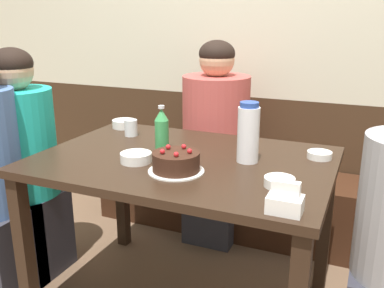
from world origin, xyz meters
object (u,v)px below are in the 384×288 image
at_px(bowl_soup_white, 319,155).
at_px(person_dark_striped, 24,168).
at_px(glass_water_tall, 131,128).
at_px(person_teal_shirt, 215,143).
at_px(bench_seat, 237,200).
at_px(bowl_side_dish, 279,182).
at_px(bowl_rice_small, 124,124).
at_px(bowl_sauce_shallow, 136,157).
at_px(napkin_holder, 285,201).
at_px(water_pitcher, 248,133).
at_px(soju_bottle, 162,129).
at_px(birthday_cake, 176,162).

xyz_separation_m(bowl_soup_white, person_dark_striped, (-1.44, -0.27, -0.18)).
bearing_deg(glass_water_tall, person_teal_shirt, 59.40).
xyz_separation_m(bench_seat, glass_water_tall, (-0.39, -0.61, 0.58)).
xyz_separation_m(bowl_soup_white, bowl_side_dish, (-0.09, -0.39, 0.00)).
relative_size(bowl_rice_small, bowl_sauce_shallow, 0.95).
xyz_separation_m(bench_seat, bowl_side_dish, (0.45, -0.99, 0.56)).
distance_m(napkin_holder, bowl_rice_small, 1.25).
distance_m(napkin_holder, person_teal_shirt, 1.25).
height_order(bowl_side_dish, bowl_sauce_shallow, bowl_sauce_shallow).
relative_size(water_pitcher, person_dark_striped, 0.21).
bearing_deg(bowl_rice_small, bench_seat, 43.21).
bearing_deg(bowl_side_dish, soju_bottle, 159.36).
relative_size(bench_seat, birthday_cake, 8.27).
height_order(water_pitcher, bowl_sauce_shallow, water_pitcher).
bearing_deg(bowl_soup_white, bowl_sauce_shallow, -153.08).
bearing_deg(water_pitcher, bench_seat, 109.30).
bearing_deg(bowl_soup_white, glass_water_tall, -179.53).
height_order(birthday_cake, glass_water_tall, birthday_cake).
bearing_deg(person_teal_shirt, birthday_cake, 10.05).
distance_m(bowl_sauce_shallow, person_dark_striped, 0.76).
relative_size(bowl_rice_small, glass_water_tall, 1.50).
xyz_separation_m(birthday_cake, person_dark_striped, (-0.94, 0.13, -0.20)).
distance_m(birthday_cake, glass_water_tall, 0.59).
bearing_deg(birthday_cake, soju_bottle, 127.98).
xyz_separation_m(soju_bottle, person_dark_striped, (-0.76, -0.10, -0.26)).
height_order(bowl_soup_white, person_dark_striped, person_dark_striped).
height_order(bench_seat, bowl_rice_small, bowl_rice_small).
bearing_deg(glass_water_tall, birthday_cake, -41.45).
distance_m(water_pitcher, bowl_side_dish, 0.31).
relative_size(bench_seat, bowl_side_dish, 16.57).
distance_m(bowl_rice_small, person_teal_shirt, 0.57).
bearing_deg(soju_bottle, napkin_holder, -33.34).
bearing_deg(birthday_cake, bench_seat, 92.64).
bearing_deg(bench_seat, bowl_soup_white, -48.03).
height_order(bowl_rice_small, glass_water_tall, glass_water_tall).
distance_m(bench_seat, water_pitcher, 1.05).
relative_size(glass_water_tall, person_dark_striped, 0.07).
distance_m(birthday_cake, soju_bottle, 0.30).
relative_size(bowl_sauce_shallow, person_dark_striped, 0.11).
height_order(soju_bottle, person_teal_shirt, person_teal_shirt).
distance_m(water_pitcher, person_dark_striped, 1.20).
xyz_separation_m(bowl_sauce_shallow, glass_water_tall, (-0.24, 0.35, 0.02)).
distance_m(person_teal_shirt, person_dark_striped, 1.08).
height_order(birthday_cake, water_pitcher, water_pitcher).
xyz_separation_m(bench_seat, soju_bottle, (-0.14, -0.77, 0.64)).
relative_size(bench_seat, soju_bottle, 8.86).
bearing_deg(bowl_rice_small, glass_water_tall, -45.88).
height_order(bench_seat, water_pitcher, water_pitcher).
xyz_separation_m(water_pitcher, glass_water_tall, (-0.66, 0.16, -0.08)).
relative_size(napkin_holder, bowl_side_dish, 0.99).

